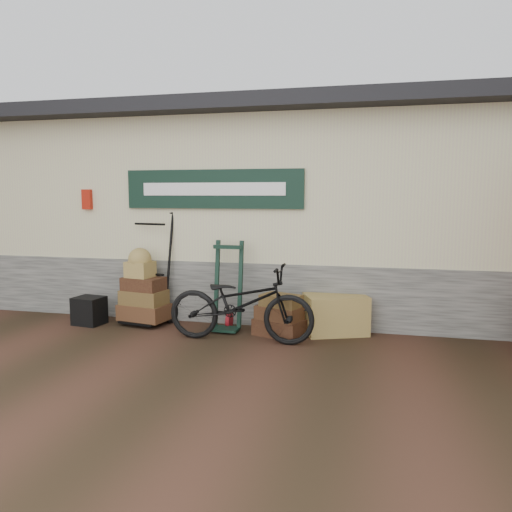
{
  "coord_description": "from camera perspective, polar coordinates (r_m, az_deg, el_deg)",
  "views": [
    {
      "loc": [
        1.95,
        -5.82,
        1.88
      ],
      "look_at": [
        0.34,
        0.9,
        1.02
      ],
      "focal_mm": 35.0,
      "sensor_mm": 36.0,
      "label": 1
    }
  ],
  "objects": [
    {
      "name": "ground",
      "position": [
        6.42,
        -4.92,
        -9.96
      ],
      "size": [
        80.0,
        80.0,
        0.0
      ],
      "primitive_type": "plane",
      "color": "black",
      "rests_on": "ground"
    },
    {
      "name": "station_building",
      "position": [
        8.78,
        0.57,
        5.36
      ],
      "size": [
        14.4,
        4.1,
        3.2
      ],
      "color": "#4C4C47",
      "rests_on": "ground"
    },
    {
      "name": "porter_trolley",
      "position": [
        7.46,
        -11.93,
        -1.17
      ],
      "size": [
        0.93,
        0.76,
        1.65
      ],
      "primitive_type": null,
      "rotation": [
        0.0,
        0.0,
        -0.18
      ],
      "color": "black",
      "rests_on": "ground"
    },
    {
      "name": "green_barrow",
      "position": [
        6.91,
        -3.27,
        -3.44
      ],
      "size": [
        0.45,
        0.39,
        1.24
      ],
      "primitive_type": null,
      "rotation": [
        0.0,
        0.0,
        -0.02
      ],
      "color": "black",
      "rests_on": "ground"
    },
    {
      "name": "suitcase_stack",
      "position": [
        6.7,
        2.68,
        -6.71
      ],
      "size": [
        0.74,
        0.6,
        0.56
      ],
      "primitive_type": null,
      "rotation": [
        0.0,
        0.0,
        -0.35
      ],
      "color": "#341810",
      "rests_on": "ground"
    },
    {
      "name": "wicker_hamper",
      "position": [
        6.88,
        9.08,
        -6.58
      ],
      "size": [
        0.94,
        0.78,
        0.53
      ],
      "primitive_type": "cube",
      "rotation": [
        0.0,
        0.0,
        0.37
      ],
      "color": "olive",
      "rests_on": "ground"
    },
    {
      "name": "black_trunk",
      "position": [
        7.66,
        -18.52,
        -5.94
      ],
      "size": [
        0.44,
        0.39,
        0.4
      ],
      "primitive_type": "cube",
      "rotation": [
        0.0,
        0.0,
        -0.13
      ],
      "color": "black",
      "rests_on": "ground"
    },
    {
      "name": "bicycle",
      "position": [
        6.37,
        -1.77,
        -4.93
      ],
      "size": [
        0.67,
        1.9,
        1.11
      ],
      "primitive_type": "imported",
      "rotation": [
        0.0,
        0.0,
        1.57
      ],
      "color": "black",
      "rests_on": "ground"
    }
  ]
}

